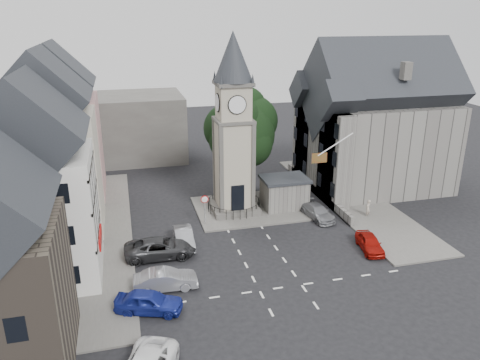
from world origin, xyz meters
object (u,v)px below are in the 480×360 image
object	(u,v)px
stone_shelter	(284,193)
car_west_blue	(149,302)
clock_tower	(233,127)
pedestrian	(368,208)
car_east_red	(370,243)

from	to	relation	value
stone_shelter	car_west_blue	size ratio (longest dim) A/B	1.02
clock_tower	pedestrian	world-z (taller)	clock_tower
clock_tower	stone_shelter	xyz separation A→B (m)	(4.80, -0.49, -6.57)
clock_tower	car_west_blue	size ratio (longest dim) A/B	3.87
car_west_blue	pedestrian	xyz separation A→B (m)	(20.33, 9.65, 0.11)
stone_shelter	pedestrian	size ratio (longest dim) A/B	2.59
car_west_blue	pedestrian	bearing A→B (deg)	-46.05
clock_tower	stone_shelter	distance (m)	8.15
clock_tower	pedestrian	size ratio (longest dim) A/B	9.78
pedestrian	clock_tower	bearing A→B (deg)	-59.37
car_west_blue	car_east_red	distance (m)	17.76
stone_shelter	pedestrian	distance (m)	7.76
clock_tower	car_east_red	world-z (taller)	clock_tower
pedestrian	stone_shelter	bearing A→B (deg)	-68.58
car_east_red	pedestrian	xyz separation A→B (m)	(3.00, 5.80, 0.20)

